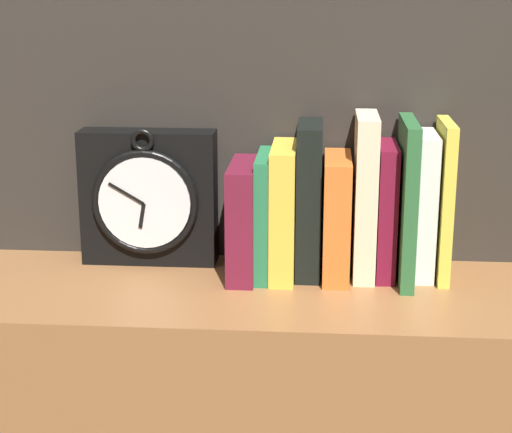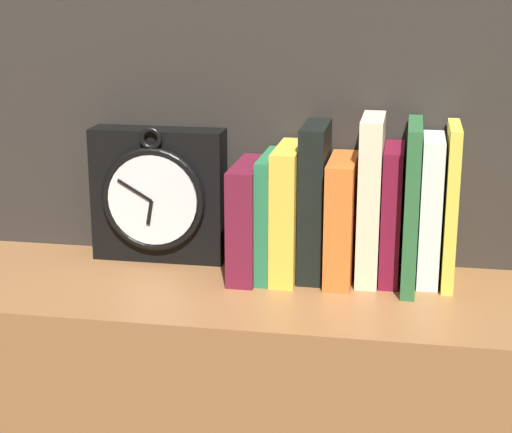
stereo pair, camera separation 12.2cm
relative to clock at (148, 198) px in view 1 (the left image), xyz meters
name	(u,v)px [view 1 (the left image)]	position (x,y,z in m)	size (l,w,h in m)	color
clock	(148,198)	(0.00, 0.00, 0.00)	(0.22, 0.07, 0.23)	black
book_slot0_maroon	(243,219)	(0.16, -0.04, -0.02)	(0.04, 0.15, 0.18)	maroon
book_slot1_green	(264,215)	(0.19, -0.04, -0.01)	(0.02, 0.14, 0.19)	#267547
book_slot2_yellow	(284,211)	(0.22, -0.04, -0.01)	(0.04, 0.15, 0.21)	yellow
book_slot3_black	(309,199)	(0.26, -0.03, 0.01)	(0.04, 0.13, 0.24)	black
book_slot4_orange	(337,217)	(0.30, -0.04, -0.01)	(0.04, 0.14, 0.19)	orange
book_slot5_cream	(365,196)	(0.35, -0.03, 0.02)	(0.03, 0.13, 0.25)	beige
book_slot6_maroon	(386,210)	(0.38, -0.03, -0.01)	(0.03, 0.12, 0.21)	maroon
book_slot7_green	(406,201)	(0.41, -0.04, 0.01)	(0.02, 0.16, 0.25)	#2A6233
book_slot8_white	(423,205)	(0.44, -0.02, 0.00)	(0.03, 0.11, 0.22)	silver
book_slot9_yellow	(443,200)	(0.47, -0.03, 0.01)	(0.02, 0.12, 0.24)	yellow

